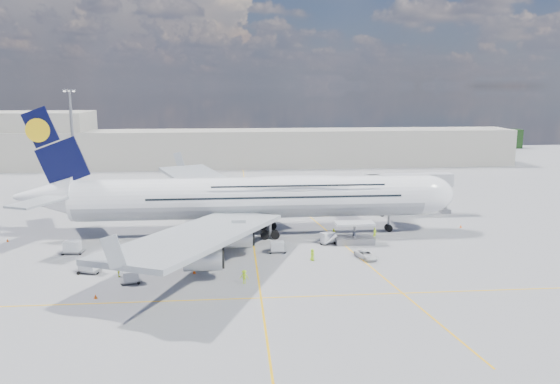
{
  "coord_description": "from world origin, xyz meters",
  "views": [
    {
      "loc": [
        -3.29,
        -84.61,
        26.13
      ],
      "look_at": [
        4.86,
        8.0,
        8.07
      ],
      "focal_mm": 35.0,
      "sensor_mm": 36.0,
      "label": 1
    }
  ],
  "objects": [
    {
      "name": "cone_wing_right_outer",
      "position": [
        -20.67,
        -18.37,
        0.28
      ],
      "size": [
        0.46,
        0.46,
        0.58
      ],
      "color": "#FF5D0D",
      "rests_on": "ground"
    },
    {
      "name": "hangar",
      "position": [
        -70.0,
        100.0,
        9.0
      ],
      "size": [
        40.0,
        22.0,
        18.0
      ],
      "primitive_type": "cube",
      "color": "#B2AD9E",
      "rests_on": "ground"
    },
    {
      "name": "catering_truck_outer",
      "position": [
        -11.78,
        39.12,
        1.69
      ],
      "size": [
        6.53,
        3.91,
        3.64
      ],
      "rotation": [
        0.0,
        0.0,
        -0.31
      ],
      "color": "gray",
      "rests_on": "ground"
    },
    {
      "name": "dolly_nose_near",
      "position": [
        12.52,
        3.13,
        1.02
      ],
      "size": [
        3.38,
        2.7,
        1.89
      ],
      "rotation": [
        0.0,
        0.0,
        0.43
      ],
      "color": "gray",
      "rests_on": "ground"
    },
    {
      "name": "crew_tug",
      "position": [
        -1.98,
        -14.68,
        0.95
      ],
      "size": [
        1.36,
        0.98,
        1.91
      ],
      "primitive_type": "imported",
      "rotation": [
        0.0,
        0.0,
        -0.24
      ],
      "color": "#BCF319",
      "rests_on": "ground"
    },
    {
      "name": "terminal",
      "position": [
        0.0,
        95.0,
        6.0
      ],
      "size": [
        180.0,
        16.0,
        12.0
      ],
      "primitive_type": "cube",
      "color": "#B2AD9E",
      "rests_on": "ground"
    },
    {
      "name": "crew_van",
      "position": [
        8.58,
        -5.78,
        0.93
      ],
      "size": [
        0.94,
        1.07,
        1.85
      ],
      "primitive_type": "imported",
      "rotation": [
        0.0,
        0.0,
        2.05
      ],
      "color": "#9DDC17",
      "rests_on": "ground"
    },
    {
      "name": "ground",
      "position": [
        0.0,
        0.0,
        0.0
      ],
      "size": [
        300.0,
        300.0,
        0.0
      ],
      "primitive_type": "plane",
      "color": "gray",
      "rests_on": "ground"
    },
    {
      "name": "dolly_row_c",
      "position": [
        -14.67,
        -0.8,
        0.98
      ],
      "size": [
        3.14,
        2.09,
        1.83
      ],
      "rotation": [
        0.0,
        0.0,
        0.2
      ],
      "color": "gray",
      "rests_on": "ground"
    },
    {
      "name": "taxi_line_main",
      "position": [
        0.0,
        0.0,
        0.01
      ],
      "size": [
        0.25,
        220.0,
        0.01
      ],
      "primitive_type": "cube",
      "color": "#FFB90D",
      "rests_on": "ground"
    },
    {
      "name": "airliner",
      "position": [
        0.26,
        10.0,
        6.87
      ],
      "size": [
        77.26,
        79.15,
        23.71
      ],
      "color": "white",
      "rests_on": "ground"
    },
    {
      "name": "taxi_line_diag",
      "position": [
        14.0,
        10.0,
        0.01
      ],
      "size": [
        14.16,
        99.06,
        0.01
      ],
      "primitive_type": "cube",
      "rotation": [
        0.0,
        0.0,
        0.14
      ],
      "color": "#FFB90D",
      "rests_on": "ground"
    },
    {
      "name": "cone_wing_left_outer",
      "position": [
        -20.01,
        30.31,
        0.29
      ],
      "size": [
        0.47,
        0.47,
        0.59
      ],
      "color": "#FF5D0D",
      "rests_on": "ground"
    },
    {
      "name": "cone_wing_right_inner",
      "position": [
        -8.97,
        -10.06,
        0.29
      ],
      "size": [
        0.48,
        0.48,
        0.61
      ],
      "color": "#FF5D0D",
      "rests_on": "ground"
    },
    {
      "name": "cone_nose",
      "position": [
        39.3,
        11.34,
        0.29
      ],
      "size": [
        0.47,
        0.47,
        0.59
      ],
      "color": "#FF5D0D",
      "rests_on": "ground"
    },
    {
      "name": "dolly_back",
      "position": [
        -28.8,
        0.97,
        1.14
      ],
      "size": [
        3.43,
        1.96,
        2.11
      ],
      "rotation": [
        0.0,
        0.0,
        -0.06
      ],
      "color": "gray",
      "rests_on": "ground"
    },
    {
      "name": "tree_line",
      "position": [
        40.0,
        140.0,
        4.0
      ],
      "size": [
        160.0,
        6.0,
        8.0
      ],
      "primitive_type": "cube",
      "color": "#193814",
      "rests_on": "ground"
    },
    {
      "name": "crew_loader",
      "position": [
        14.16,
        6.45,
        0.85
      ],
      "size": [
        1.03,
        1.04,
        1.69
      ],
      "primitive_type": "imported",
      "rotation": [
        0.0,
        0.0,
        -0.8
      ],
      "color": "#CAEB18",
      "rests_on": "ground"
    },
    {
      "name": "cone_wing_left_inner",
      "position": [
        -8.26,
        31.0,
        0.3
      ],
      "size": [
        0.49,
        0.49,
        0.62
      ],
      "color": "#FF5D0D",
      "rests_on": "ground"
    },
    {
      "name": "light_mast",
      "position": [
        -40.0,
        45.0,
        13.21
      ],
      "size": [
        3.0,
        0.7,
        25.5
      ],
      "color": "gray",
      "rests_on": "ground"
    },
    {
      "name": "dolly_nose_far",
      "position": [
        3.62,
        -1.22,
        0.99
      ],
      "size": [
        2.92,
        1.59,
        1.83
      ],
      "rotation": [
        0.0,
        0.0,
        0.01
      ],
      "color": "gray",
      "rests_on": "ground"
    },
    {
      "name": "crew_nose",
      "position": [
        21.25,
        5.56,
        0.97
      ],
      "size": [
        0.84,
        0.79,
        1.93
      ],
      "primitive_type": "imported",
      "rotation": [
        0.0,
        0.0,
        0.62
      ],
      "color": "#CCFC1A",
      "rests_on": "ground"
    },
    {
      "name": "crew_wing",
      "position": [
        -19.33,
        -10.57,
        0.75
      ],
      "size": [
        0.44,
        0.91,
        1.5
      ],
      "primitive_type": "imported",
      "rotation": [
        0.0,
        0.0,
        1.65
      ],
      "color": "#C8DF17",
      "rests_on": "ground"
    },
    {
      "name": "catering_truck_inner",
      "position": [
        -1.65,
        31.72,
        2.13
      ],
      "size": [
        8.13,
        5.02,
        4.52
      ],
      "rotation": [
        0.0,
        0.0,
        0.34
      ],
      "color": "gray",
      "rests_on": "ground"
    },
    {
      "name": "service_van",
      "position": [
        16.99,
        -5.55,
        0.62
      ],
      "size": [
        3.31,
        4.84,
        1.23
      ],
      "primitive_type": "imported",
      "rotation": [
        0.0,
        0.0,
        0.31
      ],
      "color": "white",
      "rests_on": "ground"
    },
    {
      "name": "dolly_row_b",
      "position": [
        -17.2,
        -13.29,
        0.92
      ],
      "size": [
        2.96,
        2.02,
        1.71
      ],
      "rotation": [
        0.0,
        0.0,
        0.23
      ],
      "color": "gray",
      "rests_on": "ground"
    },
    {
      "name": "dolly_row_a",
      "position": [
        -23.93,
        -8.53,
        1.11
      ],
      "size": [
        3.65,
        2.73,
        2.06
      ],
      "rotation": [
        0.0,
        0.0,
        -0.34
      ],
      "color": "gray",
      "rests_on": "ground"
    },
    {
      "name": "cargo_loader",
      "position": [
        16.82,
        2.89,
        1.25
      ],
      "size": [
        8.53,
        3.2,
        3.67
      ],
      "color": "silver",
      "rests_on": "ground"
    },
    {
      "name": "taxi_line_cross",
      "position": [
        0.0,
        -20.0,
        0.01
      ],
      "size": [
        120.0,
        0.25,
        0.01
      ],
      "primitive_type": "cube",
      "color": "#FFB90D",
      "rests_on": "ground"
    },
    {
      "name": "baggage_tug",
      "position": [
        -7.59,
        -8.54,
        0.71
      ],
      "size": [
        2.68,
        1.49,
        1.6
      ],
      "rotation": [
        0.0,
        0.0,
        -0.12
      ],
      "color": "white",
      "rests_on": "ground"
    },
    {
      "name": "cone_tail",
      "position": [
        -41.85,
        9.02,
        0.27
      ],
      "size": [
        0.44,
        0.44,
        0.57
      ],
      "color": "#FF5D0D",
      "rests_on": "ground"
    },
    {
      "name": "jet_bridge",
      "position": [
        29.81,
        20.94,
        6.85
      ],
      "size": [
        18.8,
        12.1,
        8.5
      ],
      "color": "#B7B7BC",
      "rests_on": "ground"
    }
  ]
}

